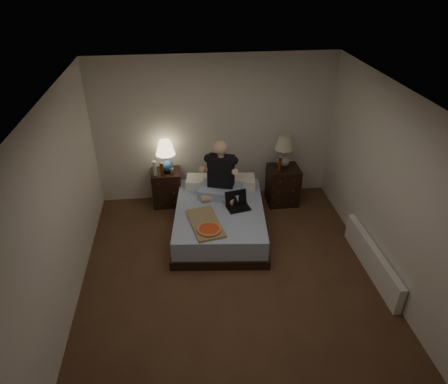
{
  "coord_description": "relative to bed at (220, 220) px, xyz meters",
  "views": [
    {
      "loc": [
        -0.57,
        -3.96,
        3.82
      ],
      "look_at": [
        0.0,
        0.9,
        0.85
      ],
      "focal_mm": 32.0,
      "sensor_mm": 36.0,
      "label": 1
    }
  ],
  "objects": [
    {
      "name": "lamp_right",
      "position": [
        1.17,
        0.81,
        0.73
      ],
      "size": [
        0.36,
        0.36,
        0.56
      ],
      "primitive_type": null,
      "rotation": [
        0.0,
        0.0,
        -0.13
      ],
      "color": "#989991",
      "rests_on": "nightstand_right"
    },
    {
      "name": "wall_front",
      "position": [
        0.04,
        -3.36,
        1.03
      ],
      "size": [
        4.0,
        0.0,
        2.5
      ],
      "primitive_type": "cube",
      "rotation": [
        -1.57,
        0.0,
        0.0
      ],
      "color": "silver",
      "rests_on": "ground"
    },
    {
      "name": "floor",
      "position": [
        0.04,
        -1.11,
        -0.22
      ],
      "size": [
        4.0,
        4.5,
        0.0
      ],
      "primitive_type": "cube",
      "color": "brown",
      "rests_on": "ground"
    },
    {
      "name": "water_bottle",
      "position": [
        -0.98,
        0.84,
        0.53
      ],
      "size": [
        0.07,
        0.07,
        0.25
      ],
      "primitive_type": "cylinder",
      "color": "silver",
      "rests_on": "nightstand_left"
    },
    {
      "name": "wall_left",
      "position": [
        -1.96,
        -1.11,
        1.03
      ],
      "size": [
        0.0,
        4.5,
        2.5
      ],
      "primitive_type": "cube",
      "rotation": [
        1.57,
        0.0,
        1.57
      ],
      "color": "silver",
      "rests_on": "ground"
    },
    {
      "name": "beer_bottle_right",
      "position": [
        1.07,
        0.65,
        0.56
      ],
      "size": [
        0.06,
        0.06,
        0.23
      ],
      "primitive_type": "cylinder",
      "color": "#4E250B",
      "rests_on": "nightstand_right"
    },
    {
      "name": "nightstand_left",
      "position": [
        -0.82,
        0.94,
        0.09
      ],
      "size": [
        0.48,
        0.44,
        0.63
      ],
      "primitive_type": "cube",
      "rotation": [
        0.0,
        0.0,
        0.0
      ],
      "color": "black",
      "rests_on": "floor"
    },
    {
      "name": "beer_bottle_left",
      "position": [
        -0.87,
        0.81,
        0.52
      ],
      "size": [
        0.06,
        0.06,
        0.23
      ],
      "primitive_type": "cylinder",
      "color": "#5B2E0D",
      "rests_on": "nightstand_left"
    },
    {
      "name": "wall_back",
      "position": [
        0.04,
        1.14,
        1.03
      ],
      "size": [
        4.0,
        0.0,
        2.5
      ],
      "primitive_type": "cube",
      "rotation": [
        1.57,
        0.0,
        0.0
      ],
      "color": "silver",
      "rests_on": "ground"
    },
    {
      "name": "person",
      "position": [
        0.05,
        0.35,
        0.69
      ],
      "size": [
        0.79,
        0.69,
        0.93
      ],
      "primitive_type": null,
      "rotation": [
        0.0,
        0.0,
        -0.3
      ],
      "color": "black",
      "rests_on": "bed"
    },
    {
      "name": "ceiling",
      "position": [
        0.04,
        -1.11,
        2.28
      ],
      "size": [
        4.0,
        4.5,
        0.0
      ],
      "primitive_type": "cube",
      "rotation": [
        3.14,
        0.0,
        0.0
      ],
      "color": "white",
      "rests_on": "ground"
    },
    {
      "name": "nightstand_right",
      "position": [
        1.18,
        0.74,
        0.11
      ],
      "size": [
        0.52,
        0.47,
        0.67
      ],
      "primitive_type": "cube",
      "rotation": [
        0.0,
        0.0,
        0.01
      ],
      "color": "black",
      "rests_on": "floor"
    },
    {
      "name": "wall_right",
      "position": [
        2.04,
        -1.11,
        1.03
      ],
      "size": [
        0.0,
        4.5,
        2.5
      ],
      "primitive_type": "cube",
      "rotation": [
        1.57,
        0.0,
        -1.57
      ],
      "color": "silver",
      "rests_on": "ground"
    },
    {
      "name": "soda_can",
      "position": [
        -0.71,
        0.85,
        0.45
      ],
      "size": [
        0.07,
        0.07,
        0.1
      ],
      "primitive_type": "cylinder",
      "color": "#AFB0AB",
      "rests_on": "nightstand_left"
    },
    {
      "name": "bed",
      "position": [
        0.0,
        0.0,
        0.0
      ],
      "size": [
        1.51,
        1.91,
        0.45
      ],
      "primitive_type": "cube",
      "rotation": [
        0.0,
        0.0,
        -0.1
      ],
      "color": "#5C7DB9",
      "rests_on": "floor"
    },
    {
      "name": "laptop",
      "position": [
        0.28,
        -0.05,
        0.34
      ],
      "size": [
        0.39,
        0.35,
        0.24
      ],
      "primitive_type": null,
      "rotation": [
        0.0,
        0.0,
        0.22
      ],
      "color": "black",
      "rests_on": "bed"
    },
    {
      "name": "pizza_box",
      "position": [
        -0.21,
        -0.6,
        0.26
      ],
      "size": [
        0.54,
        0.82,
        0.08
      ],
      "primitive_type": null,
      "rotation": [
        0.0,
        0.0,
        0.2
      ],
      "color": "#9D895E",
      "rests_on": "bed"
    },
    {
      "name": "radiator",
      "position": [
        1.97,
        -1.15,
        -0.02
      ],
      "size": [
        0.1,
        1.6,
        0.4
      ],
      "primitive_type": "cube",
      "color": "white",
      "rests_on": "floor"
    },
    {
      "name": "lamp_left",
      "position": [
        -0.79,
        0.94,
        0.68
      ],
      "size": [
        0.4,
        0.4,
        0.56
      ],
      "primitive_type": null,
      "rotation": [
        0.0,
        0.0,
        0.31
      ],
      "color": "navy",
      "rests_on": "nightstand_left"
    }
  ]
}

